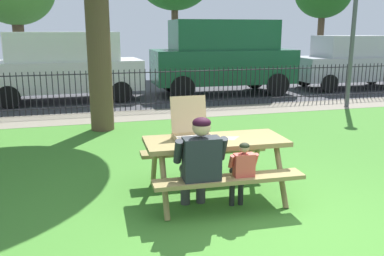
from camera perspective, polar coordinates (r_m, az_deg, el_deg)
The scene contains 13 objects.
ground at distance 6.12m, azimuth 5.34°, elevation -7.13°, with size 28.00×11.41×0.02m, color #3F7B2B.
cobblestone_walkway at distance 10.76m, azimuth -4.28°, elevation 1.91°, with size 28.00×1.40×0.01m, color gray.
street_asphalt at distance 14.75m, azimuth -7.52°, elevation 4.94°, with size 28.00×6.81×0.01m, color #38383D.
picnic_table_foreground at distance 5.33m, azimuth 3.23°, elevation -3.32°, with size 1.86×1.56×0.79m.
pizza_box_open at distance 5.28m, azimuth -0.01°, elevation -0.14°, with size 0.49×0.55×0.53m.
pizza_slice_on_table at distance 5.33m, azimuth 4.87°, elevation -1.36°, with size 0.31×0.25×0.02m.
adult_at_table at distance 4.77m, azimuth 1.04°, elevation -4.59°, with size 0.62×0.60×1.19m.
child_at_table at distance 4.93m, azimuth 6.90°, elevation -5.71°, with size 0.35×0.34×0.87m.
iron_fence_streetside at distance 11.34m, azimuth -5.05°, elevation 5.41°, with size 20.36×0.03×1.11m.
lamp_post_walkway at distance 12.42m, azimuth 21.51°, elevation 13.53°, with size 0.28×0.28×3.83m.
parked_car_center at distance 13.25m, azimuth -17.24°, elevation 8.32°, with size 4.68×2.11×2.08m.
parked_car_right at distance 14.09m, azimuth 4.28°, elevation 9.99°, with size 4.77×2.21×2.46m.
parked_car_far_right at distance 16.61m, azimuth 21.44°, elevation 8.59°, with size 4.49×2.09×1.94m.
Camera 1 is at (-2.10, -3.63, 2.13)m, focal length 38.53 mm.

